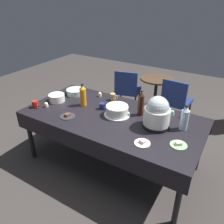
{
  "coord_description": "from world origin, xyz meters",
  "views": [
    {
      "loc": [
        1.24,
        -2.05,
        2.1
      ],
      "look_at": [
        0.0,
        0.0,
        0.8
      ],
      "focal_mm": 35.77,
      "sensor_mm": 36.0,
      "label": 1
    }
  ],
  "objects_px": {
    "dessert_plate_charcoal": "(68,116)",
    "coffee_mug_red": "(35,104)",
    "cupcake_mint": "(46,105)",
    "dessert_plate_cream": "(142,143)",
    "maroon_chair_left": "(127,88)",
    "cupcake_berry": "(172,113)",
    "cupcake_rose": "(183,115)",
    "frosted_layer_cake": "(117,111)",
    "coffee_mug_tan": "(113,97)",
    "dessert_plate_sage": "(179,145)",
    "slow_cooker": "(157,113)",
    "ceramic_snack_bowl": "(57,98)",
    "round_cafe_table": "(156,89)",
    "glass_salad_bowl": "(75,92)",
    "coffee_mug_navy": "(102,106)",
    "cupcake_vanilla": "(100,95)",
    "maroon_chair_right": "(176,99)",
    "soda_bottle_orange_juice": "(83,96)",
    "cupcake_lemon": "(151,104)",
    "soda_bottle_cola": "(141,104)",
    "potluck_table": "(112,120)",
    "soda_bottle_water": "(185,118)"
  },
  "relations": [
    {
      "from": "glass_salad_bowl",
      "to": "coffee_mug_navy",
      "type": "distance_m",
      "value": 0.64
    },
    {
      "from": "maroon_chair_right",
      "to": "dessert_plate_sage",
      "type": "bearing_deg",
      "value": -73.26
    },
    {
      "from": "dessert_plate_sage",
      "to": "frosted_layer_cake",
      "type": "bearing_deg",
      "value": 165.25
    },
    {
      "from": "dessert_plate_charcoal",
      "to": "cupcake_rose",
      "type": "height_order",
      "value": "cupcake_rose"
    },
    {
      "from": "cupcake_berry",
      "to": "cupcake_rose",
      "type": "bearing_deg",
      "value": 4.16
    },
    {
      "from": "dessert_plate_sage",
      "to": "cupcake_mint",
      "type": "relative_size",
      "value": 2.56
    },
    {
      "from": "soda_bottle_cola",
      "to": "maroon_chair_right",
      "type": "xyz_separation_m",
      "value": [
        0.11,
        1.24,
        -0.41
      ]
    },
    {
      "from": "slow_cooker",
      "to": "cupcake_rose",
      "type": "relative_size",
      "value": 5.48
    },
    {
      "from": "slow_cooker",
      "to": "dessert_plate_charcoal",
      "type": "height_order",
      "value": "slow_cooker"
    },
    {
      "from": "cupcake_berry",
      "to": "cupcake_vanilla",
      "type": "xyz_separation_m",
      "value": [
        -1.07,
        -0.0,
        0.0
      ]
    },
    {
      "from": "dessert_plate_cream",
      "to": "cupcake_rose",
      "type": "relative_size",
      "value": 2.44
    },
    {
      "from": "dessert_plate_charcoal",
      "to": "coffee_mug_navy",
      "type": "xyz_separation_m",
      "value": [
        0.25,
        0.39,
        0.03
      ]
    },
    {
      "from": "ceramic_snack_bowl",
      "to": "cupcake_rose",
      "type": "height_order",
      "value": "ceramic_snack_bowl"
    },
    {
      "from": "dessert_plate_cream",
      "to": "maroon_chair_left",
      "type": "distance_m",
      "value": 2.09
    },
    {
      "from": "frosted_layer_cake",
      "to": "dessert_plate_cream",
      "type": "relative_size",
      "value": 1.97
    },
    {
      "from": "frosted_layer_cake",
      "to": "cupcake_mint",
      "type": "relative_size",
      "value": 4.81
    },
    {
      "from": "ceramic_snack_bowl",
      "to": "dessert_plate_cream",
      "type": "height_order",
      "value": "ceramic_snack_bowl"
    },
    {
      "from": "dessert_plate_charcoal",
      "to": "cupcake_lemon",
      "type": "height_order",
      "value": "cupcake_lemon"
    },
    {
      "from": "glass_salad_bowl",
      "to": "cupcake_mint",
      "type": "bearing_deg",
      "value": -96.53
    },
    {
      "from": "glass_salad_bowl",
      "to": "dessert_plate_sage",
      "type": "xyz_separation_m",
      "value": [
        1.69,
        -0.45,
        -0.03
      ]
    },
    {
      "from": "frosted_layer_cake",
      "to": "maroon_chair_left",
      "type": "bearing_deg",
      "value": 112.56
    },
    {
      "from": "dessert_plate_sage",
      "to": "round_cafe_table",
      "type": "xyz_separation_m",
      "value": [
        -0.93,
        1.84,
        -0.26
      ]
    },
    {
      "from": "glass_salad_bowl",
      "to": "ceramic_snack_bowl",
      "type": "xyz_separation_m",
      "value": [
        -0.07,
        -0.32,
        0.01
      ]
    },
    {
      "from": "ceramic_snack_bowl",
      "to": "coffee_mug_navy",
      "type": "height_order",
      "value": "ceramic_snack_bowl"
    },
    {
      "from": "soda_bottle_orange_juice",
      "to": "coffee_mug_navy",
      "type": "xyz_separation_m",
      "value": [
        0.28,
        0.04,
        -0.1
      ]
    },
    {
      "from": "coffee_mug_navy",
      "to": "soda_bottle_cola",
      "type": "bearing_deg",
      "value": 12.84
    },
    {
      "from": "dessert_plate_charcoal",
      "to": "cupcake_berry",
      "type": "bearing_deg",
      "value": 32.74
    },
    {
      "from": "dessert_plate_charcoal",
      "to": "coffee_mug_red",
      "type": "height_order",
      "value": "coffee_mug_red"
    },
    {
      "from": "maroon_chair_left",
      "to": "maroon_chair_right",
      "type": "height_order",
      "value": "same"
    },
    {
      "from": "dessert_plate_cream",
      "to": "round_cafe_table",
      "type": "relative_size",
      "value": 0.23
    },
    {
      "from": "cupcake_rose",
      "to": "soda_bottle_water",
      "type": "distance_m",
      "value": 0.29
    },
    {
      "from": "ceramic_snack_bowl",
      "to": "cupcake_rose",
      "type": "distance_m",
      "value": 1.69
    },
    {
      "from": "cupcake_mint",
      "to": "round_cafe_table",
      "type": "bearing_deg",
      "value": 66.8
    },
    {
      "from": "cupcake_berry",
      "to": "dessert_plate_cream",
      "type": "bearing_deg",
      "value": -95.81
    },
    {
      "from": "ceramic_snack_bowl",
      "to": "coffee_mug_navy",
      "type": "xyz_separation_m",
      "value": [
        0.67,
        0.13,
        -0.01
      ]
    },
    {
      "from": "potluck_table",
      "to": "dessert_plate_sage",
      "type": "xyz_separation_m",
      "value": [
        0.88,
        -0.18,
        0.07
      ]
    },
    {
      "from": "maroon_chair_right",
      "to": "slow_cooker",
      "type": "bearing_deg",
      "value": -83.45
    },
    {
      "from": "ceramic_snack_bowl",
      "to": "dessert_plate_sage",
      "type": "bearing_deg",
      "value": -4.44
    },
    {
      "from": "cupcake_lemon",
      "to": "soda_bottle_cola",
      "type": "height_order",
      "value": "soda_bottle_cola"
    },
    {
      "from": "frosted_layer_cake",
      "to": "coffee_mug_tan",
      "type": "distance_m",
      "value": 0.43
    },
    {
      "from": "ceramic_snack_bowl",
      "to": "frosted_layer_cake",
      "type": "bearing_deg",
      "value": 5.16
    },
    {
      "from": "dessert_plate_charcoal",
      "to": "cupcake_mint",
      "type": "distance_m",
      "value": 0.42
    },
    {
      "from": "frosted_layer_cake",
      "to": "maroon_chair_left",
      "type": "height_order",
      "value": "frosted_layer_cake"
    },
    {
      "from": "dessert_plate_sage",
      "to": "cupcake_vanilla",
      "type": "xyz_separation_m",
      "value": [
        -1.32,
        0.57,
        0.02
      ]
    },
    {
      "from": "glass_salad_bowl",
      "to": "ceramic_snack_bowl",
      "type": "relative_size",
      "value": 1.18
    },
    {
      "from": "slow_cooker",
      "to": "cupcake_berry",
      "type": "bearing_deg",
      "value": 77.92
    },
    {
      "from": "coffee_mug_tan",
      "to": "dessert_plate_charcoal",
      "type": "bearing_deg",
      "value": -108.85
    },
    {
      "from": "maroon_chair_right",
      "to": "coffee_mug_navy",
      "type": "bearing_deg",
      "value": -113.74
    },
    {
      "from": "maroon_chair_left",
      "to": "maroon_chair_right",
      "type": "bearing_deg",
      "value": -0.11
    },
    {
      "from": "ceramic_snack_bowl",
      "to": "soda_bottle_water",
      "type": "relative_size",
      "value": 0.73
    }
  ]
}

